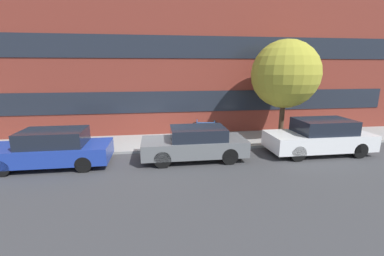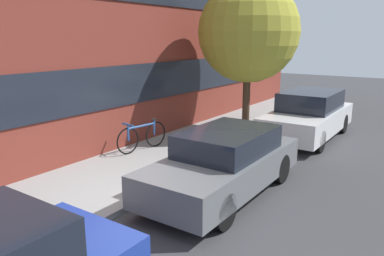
% 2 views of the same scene
% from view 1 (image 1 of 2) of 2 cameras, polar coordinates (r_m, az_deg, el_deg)
% --- Properties ---
extents(ground_plane, '(56.00, 56.00, 0.00)m').
position_cam_1_polar(ground_plane, '(11.24, -7.01, -5.40)').
color(ground_plane, '#38383A').
extents(sidewalk_strip, '(28.00, 2.77, 0.11)m').
position_cam_1_polar(sidewalk_strip, '(12.55, -7.15, -3.15)').
color(sidewalk_strip, gray).
rests_on(sidewalk_strip, ground_plane).
extents(rowhouse_facade, '(28.00, 1.02, 8.35)m').
position_cam_1_polar(rowhouse_facade, '(13.89, -7.80, 15.64)').
color(rowhouse_facade, maroon).
rests_on(rowhouse_facade, ground_plane).
extents(parked_car_blue, '(4.25, 1.64, 1.38)m').
position_cam_1_polar(parked_car_blue, '(10.75, -28.74, -4.08)').
color(parked_car_blue, '#1E3899').
rests_on(parked_car_blue, ground_plane).
extents(parked_car_grey, '(4.07, 1.63, 1.31)m').
position_cam_1_polar(parked_car_grey, '(10.15, 0.64, -3.43)').
color(parked_car_grey, slate).
rests_on(parked_car_grey, ground_plane).
extents(parked_car_white, '(4.32, 1.73, 1.48)m').
position_cam_1_polar(parked_car_white, '(12.11, 26.49, -1.77)').
color(parked_car_white, silver).
rests_on(parked_car_white, ground_plane).
extents(fire_hydrant, '(0.49, 0.28, 0.72)m').
position_cam_1_polar(fire_hydrant, '(12.10, -26.72, -3.08)').
color(fire_hydrant, gold).
rests_on(fire_hydrant, sidewalk_strip).
extents(bicycle, '(1.69, 0.44, 0.82)m').
position_cam_1_polar(bicycle, '(13.39, 3.10, 0.01)').
color(bicycle, black).
rests_on(bicycle, sidewalk_strip).
extents(street_tree, '(3.12, 3.12, 4.74)m').
position_cam_1_polar(street_tree, '(12.85, 20.00, 11.15)').
color(street_tree, '#473323').
rests_on(street_tree, sidewalk_strip).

